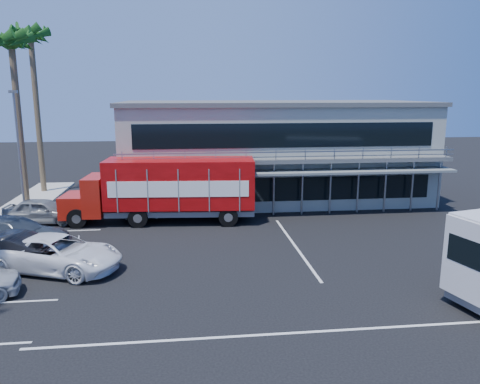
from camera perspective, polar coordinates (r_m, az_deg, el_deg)
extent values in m
plane|color=black|center=(21.93, 3.37, -9.23)|extent=(120.00, 120.00, 0.00)
cube|color=#9CA193|center=(36.01, 4.01, 4.91)|extent=(22.00, 10.00, 7.00)
cube|color=#515454|center=(35.75, 4.10, 10.73)|extent=(22.40, 10.40, 0.30)
cube|color=#515454|center=(30.56, 5.95, 3.79)|extent=(22.00, 1.20, 0.25)
cube|color=gray|center=(29.96, 6.20, 4.59)|extent=(22.00, 0.08, 0.90)
cube|color=slate|center=(30.38, 6.04, 2.41)|extent=(22.00, 1.80, 0.15)
cube|color=black|center=(31.47, 5.64, 0.34)|extent=(20.00, 0.06, 1.60)
cube|color=black|center=(30.94, 5.78, 6.88)|extent=(20.00, 0.06, 1.60)
cylinder|color=brown|center=(35.00, -25.27, 6.89)|extent=(0.44, 0.44, 11.00)
sphere|color=#164A15|center=(35.07, -26.14, 16.18)|extent=(1.10, 1.10, 1.10)
cylinder|color=brown|center=(40.33, -23.44, 8.29)|extent=(0.44, 0.44, 12.00)
sphere|color=#164A15|center=(40.51, -24.20, 17.05)|extent=(1.10, 1.10, 1.10)
cylinder|color=gray|center=(33.10, -25.30, 4.03)|extent=(0.14, 0.14, 8.00)
cube|color=gray|center=(32.86, -25.93, 10.95)|extent=(0.50, 0.25, 0.18)
cube|color=#A9180D|center=(30.66, -19.28, -1.50)|extent=(1.77, 2.66, 1.36)
cube|color=#A9180D|center=(30.19, -17.10, -0.35)|extent=(1.34, 2.90, 2.37)
cube|color=black|center=(30.05, -17.18, 0.91)|extent=(0.24, 2.40, 0.79)
cube|color=#B40B0C|center=(29.14, -7.27, 1.13)|extent=(9.23, 3.51, 2.94)
cube|color=slate|center=(29.51, -7.18, -2.21)|extent=(9.19, 3.09, 0.34)
cube|color=white|center=(27.77, -7.51, 0.35)|extent=(8.29, 0.67, 0.96)
cube|color=white|center=(30.55, -7.04, 1.43)|extent=(8.29, 0.67, 0.96)
cylinder|color=black|center=(29.54, -19.26, -3.08)|extent=(1.19, 0.37, 1.17)
cylinder|color=black|center=(31.85, -17.99, -1.93)|extent=(1.19, 0.37, 1.17)
cylinder|color=black|center=(28.69, -12.34, -3.12)|extent=(1.19, 0.37, 1.17)
cylinder|color=black|center=(31.06, -11.55, -1.92)|extent=(1.19, 0.37, 1.17)
cylinder|color=black|center=(28.24, -1.43, -3.08)|extent=(1.19, 0.37, 1.17)
cylinder|color=black|center=(30.64, -1.50, -1.87)|extent=(1.19, 0.37, 1.17)
cube|color=black|center=(18.58, 26.30, -6.79)|extent=(0.56, 2.01, 0.99)
cylinder|color=black|center=(20.61, 25.53, -10.38)|extent=(1.04, 0.52, 1.00)
imported|color=black|center=(23.72, -25.16, -6.62)|extent=(5.22, 2.50, 1.65)
imported|color=white|center=(22.87, -21.33, -7.02)|extent=(6.39, 4.56, 1.62)
imported|color=#323A42|center=(26.66, -25.90, -4.64)|extent=(6.24, 3.52, 1.71)
imported|color=slate|center=(31.37, -22.90, -2.13)|extent=(4.78, 2.33, 1.57)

